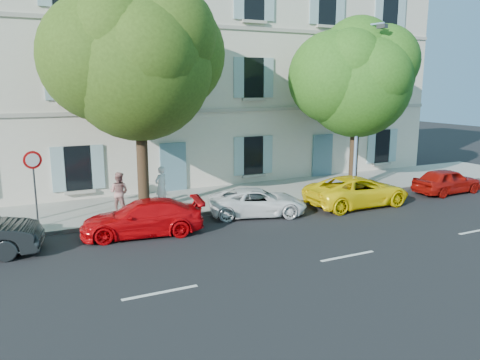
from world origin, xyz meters
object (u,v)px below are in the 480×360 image
car_white_coupe (258,202)px  road_sign (34,173)px  tree_left (138,67)px  pedestrian_b (119,192)px  tree_right (357,84)px  pedestrian_a (161,186)px  car_yellow_supercar (357,191)px  car_red_hatchback (447,181)px  street_lamp (360,100)px  car_red_coupe (142,218)px

car_white_coupe → road_sign: 8.52m
car_white_coupe → tree_left: bearing=78.9°
pedestrian_b → road_sign: bearing=52.2°
tree_right → pedestrian_a: (-9.74, 0.66, -4.29)m
car_yellow_supercar → pedestrian_b: pedestrian_b is taller
car_red_hatchback → tree_right: (-3.70, 2.58, 4.67)m
tree_right → pedestrian_a: tree_right is taller
car_white_coupe → pedestrian_b: size_ratio=2.40×
car_yellow_supercar → road_sign: bearing=80.7°
pedestrian_a → pedestrian_b: bearing=-18.4°
tree_left → tree_right: size_ratio=1.12×
pedestrian_b → car_white_coupe: bearing=-166.0°
tree_right → pedestrian_b: (-11.58, 0.36, -4.31)m
car_yellow_supercar → pedestrian_a: 8.56m
tree_left → road_sign: tree_left is taller
road_sign → pedestrian_b: bearing=13.2°
car_yellow_supercar → pedestrian_b: bearing=73.8°
car_red_hatchback → pedestrian_a: pedestrian_a is taller
car_yellow_supercar → road_sign: 13.15m
car_red_hatchback → street_lamp: 5.97m
car_yellow_supercar → car_red_hatchback: (5.52, -0.03, -0.04)m
street_lamp → pedestrian_a: size_ratio=4.57×
tree_left → road_sign: bearing=-172.4°
pedestrian_b → car_yellow_supercar: bearing=-157.6°
car_red_hatchback → pedestrian_b: pedestrian_b is taller
pedestrian_b → car_red_coupe: bearing=133.5°
car_red_hatchback → road_sign: road_sign is taller
car_red_coupe → tree_left: size_ratio=0.48×
car_red_coupe → pedestrian_b: size_ratio=2.58×
pedestrian_a → tree_left: bearing=1.4°
road_sign → street_lamp: (14.29, -0.39, 2.39)m
pedestrian_a → road_sign: bearing=-15.8°
car_red_coupe → car_yellow_supercar: bearing=98.7°
road_sign → pedestrian_b: size_ratio=1.69×
pedestrian_a → pedestrian_b: size_ratio=1.03×
car_red_coupe → car_red_hatchback: 15.06m
car_white_coupe → car_red_hatchback: bearing=-76.3°
road_sign → car_white_coupe: bearing=-11.4°
tree_right → street_lamp: 1.13m
car_white_coupe → car_red_hatchback: size_ratio=1.09×
tree_right → pedestrian_a: 10.67m
car_white_coupe → street_lamp: street_lamp is taller
car_yellow_supercar → tree_right: (1.81, 2.55, 4.63)m
street_lamp → pedestrian_a: (-9.35, 1.41, -3.55)m
tree_left → pedestrian_a: tree_left is taller
car_red_hatchback → pedestrian_a: (-13.45, 3.24, 0.38)m
street_lamp → pedestrian_b: 11.79m
car_red_coupe → car_yellow_supercar: (9.54, -0.06, 0.04)m
car_red_coupe → car_white_coupe: car_red_coupe is taller
car_red_coupe → tree_right: bearing=111.4°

